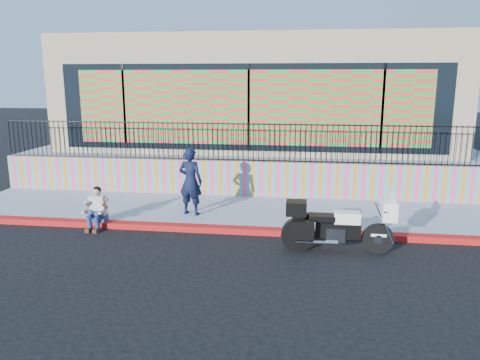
# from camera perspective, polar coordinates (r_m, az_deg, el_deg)

# --- Properties ---
(ground) EXTENTS (90.00, 90.00, 0.00)m
(ground) POSITION_cam_1_polar(r_m,az_deg,el_deg) (11.81, -1.38, -6.42)
(ground) COLOR black
(ground) RESTS_ON ground
(red_curb) EXTENTS (16.00, 0.30, 0.15)m
(red_curb) POSITION_cam_1_polar(r_m,az_deg,el_deg) (11.79, -1.38, -6.07)
(red_curb) COLOR #9F160B
(red_curb) RESTS_ON ground
(sidewalk) EXTENTS (16.00, 3.00, 0.15)m
(sidewalk) POSITION_cam_1_polar(r_m,az_deg,el_deg) (13.34, -0.24, -3.85)
(sidewalk) COLOR gray
(sidewalk) RESTS_ON ground
(mural_wall) EXTENTS (16.00, 0.20, 1.10)m
(mural_wall) POSITION_cam_1_polar(r_m,az_deg,el_deg) (14.73, 0.63, 0.21)
(mural_wall) COLOR #FF437E
(mural_wall) RESTS_ON sidewalk
(metal_fence) EXTENTS (15.80, 0.04, 1.20)m
(metal_fence) POSITION_cam_1_polar(r_m,az_deg,el_deg) (14.53, 0.64, 4.64)
(metal_fence) COLOR black
(metal_fence) RESTS_ON mural_wall
(elevated_platform) EXTENTS (16.00, 10.00, 1.25)m
(elevated_platform) POSITION_cam_1_polar(r_m,az_deg,el_deg) (19.73, 2.51, 3.09)
(elevated_platform) COLOR gray
(elevated_platform) RESTS_ON ground
(storefront_building) EXTENTS (14.00, 8.06, 4.00)m
(storefront_building) POSITION_cam_1_polar(r_m,az_deg,el_deg) (19.26, 2.52, 10.71)
(storefront_building) COLOR tan
(storefront_building) RESTS_ON elevated_platform
(police_motorcycle) EXTENTS (2.43, 0.80, 1.51)m
(police_motorcycle) POSITION_cam_1_polar(r_m,az_deg,el_deg) (10.59, 11.61, -5.32)
(police_motorcycle) COLOR black
(police_motorcycle) RESTS_ON ground
(police_officer) EXTENTS (0.75, 0.58, 1.84)m
(police_officer) POSITION_cam_1_polar(r_m,az_deg,el_deg) (12.67, -6.06, -0.16)
(police_officer) COLOR black
(police_officer) RESTS_ON sidewalk
(seated_man) EXTENTS (0.54, 0.71, 1.06)m
(seated_man) POSITION_cam_1_polar(r_m,az_deg,el_deg) (12.52, -17.15, -3.73)
(seated_man) COLOR navy
(seated_man) RESTS_ON ground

